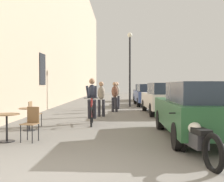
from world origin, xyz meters
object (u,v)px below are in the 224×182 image
object	(u,v)px
parked_motorcycle	(195,139)
cafe_table_mid	(29,114)
cyclist_on_bicycle	(92,102)
pedestrian_mid	(115,95)
parked_car_fourth	(144,92)
pedestrian_near	(101,97)
parked_car_third	(148,94)
street_lamp	(130,60)
parked_car_nearest	(198,109)
cafe_table_near	(7,122)
parked_car_second	(164,98)
cafe_chair_near_toward_street	(31,121)
cafe_chair_mid_toward_street	(33,112)
pedestrian_far	(117,94)

from	to	relation	value
parked_motorcycle	cafe_table_mid	bearing A→B (deg)	142.81
cyclist_on_bicycle	pedestrian_mid	world-z (taller)	cyclist_on_bicycle
parked_car_fourth	parked_motorcycle	size ratio (longest dim) A/B	2.02
pedestrian_near	parked_motorcycle	bearing A→B (deg)	-72.25
cyclist_on_bicycle	parked_car_third	size ratio (longest dim) A/B	0.41
cafe_table_mid	street_lamp	world-z (taller)	street_lamp
parked_car_nearest	parked_car_third	distance (m)	11.84
cafe_table_near	parked_car_fourth	world-z (taller)	parked_car_fourth
parked_car_second	parked_car_fourth	xyz separation A→B (m)	(0.02, 11.22, -0.02)
pedestrian_near	parked_car_third	distance (m)	7.36
cafe_chair_near_toward_street	cyclist_on_bicycle	world-z (taller)	cyclist_on_bicycle
cyclist_on_bicycle	parked_car_fourth	distance (m)	15.21
cafe_table_mid	parked_car_fourth	world-z (taller)	parked_car_fourth
cafe_chair_near_toward_street	parked_car_second	bearing A→B (deg)	55.62
cafe_table_near	pedestrian_near	bearing A→B (deg)	69.27
parked_car_second	parked_car_third	bearing A→B (deg)	92.08
cafe_chair_mid_toward_street	cyclist_on_bicycle	world-z (taller)	cyclist_on_bicycle
parked_car_third	parked_car_second	bearing A→B (deg)	-87.92
parked_car_third	cafe_table_mid	bearing A→B (deg)	-115.33
cafe_table_near	parked_motorcycle	xyz separation A→B (m)	(4.38, -1.58, -0.12)
pedestrian_far	parked_car_nearest	bearing A→B (deg)	-75.92
street_lamp	cafe_chair_mid_toward_street	bearing A→B (deg)	-113.34
cafe_table_near	pedestrian_far	xyz separation A→B (m)	(2.81, 9.41, 0.40)
street_lamp	parked_car_nearest	distance (m)	10.91
cafe_chair_near_toward_street	street_lamp	distance (m)	11.68
pedestrian_near	pedestrian_far	size ratio (longest dim) A/B	0.99
cafe_chair_near_toward_street	cafe_chair_mid_toward_street	xyz separation A→B (m)	(-0.68, 2.34, 0.00)
pedestrian_mid	parked_car_second	bearing A→B (deg)	-19.79
cafe_table_near	parked_car_fourth	xyz separation A→B (m)	(5.23, 18.02, 0.27)
parked_motorcycle	cafe_chair_mid_toward_street	bearing A→B (deg)	138.15
cafe_chair_mid_toward_street	cafe_table_mid	bearing A→B (deg)	-83.50
cafe_chair_mid_toward_street	parked_car_nearest	distance (m)	5.48
parked_car_nearest	cafe_chair_near_toward_street	bearing A→B (deg)	-174.78
cafe_chair_near_toward_street	parked_car_nearest	bearing A→B (deg)	5.22
parked_car_second	parked_motorcycle	world-z (taller)	parked_car_second
cafe_chair_mid_toward_street	parked_car_third	size ratio (longest dim) A/B	0.21
parked_car_nearest	cafe_chair_mid_toward_street	bearing A→B (deg)	159.31
cafe_table_mid	pedestrian_near	bearing A→B (deg)	61.18
pedestrian_mid	pedestrian_near	bearing A→B (deg)	-105.30
cafe_table_near	street_lamp	world-z (taller)	street_lamp
pedestrian_far	parked_car_second	xyz separation A→B (m)	(2.40, -2.62, -0.11)
cafe_table_mid	pedestrian_near	world-z (taller)	pedestrian_near
cyclist_on_bicycle	pedestrian_far	distance (m)	6.30
cafe_table_mid	parked_car_fourth	bearing A→B (deg)	72.21
cafe_chair_near_toward_street	street_lamp	bearing A→B (deg)	74.49
street_lamp	parked_car_third	xyz separation A→B (m)	(1.35, 1.27, -2.33)
cafe_chair_near_toward_street	parked_car_fourth	bearing A→B (deg)	75.57
cafe_chair_mid_toward_street	parked_motorcycle	bearing A→B (deg)	-41.85
street_lamp	pedestrian_near	bearing A→B (deg)	-105.80
cafe_chair_near_toward_street	parked_car_second	distance (m)	8.15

